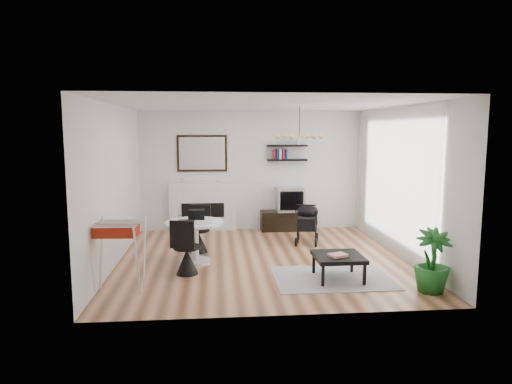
{
  "coord_description": "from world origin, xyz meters",
  "views": [
    {
      "loc": [
        -0.81,
        -7.81,
        2.27
      ],
      "look_at": [
        -0.07,
        0.4,
        1.15
      ],
      "focal_mm": 32.0,
      "sensor_mm": 36.0,
      "label": 1
    }
  ],
  "objects": [
    {
      "name": "shelf_upper",
      "position": [
        0.81,
        2.37,
        1.92
      ],
      "size": [
        0.9,
        0.25,
        0.04
      ],
      "primitive_type": "cube",
      "color": "black",
      "rests_on": "wall_back"
    },
    {
      "name": "ceiling",
      "position": [
        0.0,
        0.0,
        2.7
      ],
      "size": [
        5.0,
        5.0,
        0.0
      ],
      "primitive_type": "plane",
      "color": "white",
      "rests_on": "wall_back"
    },
    {
      "name": "wall_right",
      "position": [
        2.5,
        0.0,
        1.35
      ],
      "size": [
        0.0,
        5.0,
        5.0
      ],
      "primitive_type": "plane",
      "rotation": [
        1.57,
        0.0,
        -1.57
      ],
      "color": "white",
      "rests_on": "floor"
    },
    {
      "name": "magazines",
      "position": [
        1.01,
        -1.29,
        0.4
      ],
      "size": [
        0.31,
        0.28,
        0.04
      ],
      "primitive_type": "cube",
      "rotation": [
        0.0,
        0.0,
        0.35
      ],
      "color": "#E24A38",
      "rests_on": "coffee_table"
    },
    {
      "name": "laptop",
      "position": [
        -1.29,
        -0.16,
        0.74
      ],
      "size": [
        0.35,
        0.26,
        0.03
      ],
      "primitive_type": "imported",
      "rotation": [
        0.0,
        0.0,
        0.18
      ],
      "color": "black",
      "rests_on": "dining_table"
    },
    {
      "name": "tv_console",
      "position": [
        0.81,
        2.28,
        0.22
      ],
      "size": [
        1.19,
        0.42,
        0.45
      ],
      "primitive_type": "cube",
      "color": "black",
      "rests_on": "floor"
    },
    {
      "name": "wall_left",
      "position": [
        -2.5,
        0.0,
        1.35
      ],
      "size": [
        0.0,
        5.0,
        5.0
      ],
      "primitive_type": "plane",
      "rotation": [
        1.57,
        0.0,
        1.57
      ],
      "color": "white",
      "rests_on": "floor"
    },
    {
      "name": "black_bag",
      "position": [
        -1.15,
        0.05,
        0.81
      ],
      "size": [
        0.28,
        0.17,
        0.17
      ],
      "primitive_type": "cube",
      "rotation": [
        0.0,
        0.0,
        0.02
      ],
      "color": "black",
      "rests_on": "dining_table"
    },
    {
      "name": "chair_near",
      "position": [
        -1.28,
        -0.76,
        0.28
      ],
      "size": [
        0.46,
        0.47,
        0.9
      ],
      "rotation": [
        0.0,
        0.0,
        2.85
      ],
      "color": "black",
      "rests_on": "floor"
    },
    {
      "name": "pendant_lamp",
      "position": [
        0.7,
        0.3,
        2.15
      ],
      "size": [
        0.9,
        0.9,
        0.1
      ],
      "primitive_type": null,
      "color": "tan",
      "rests_on": "ceiling"
    },
    {
      "name": "stroller",
      "position": [
        1.03,
        1.08,
        0.37
      ],
      "size": [
        0.6,
        0.77,
        0.87
      ],
      "rotation": [
        0.0,
        0.0,
        -0.27
      ],
      "color": "black",
      "rests_on": "floor"
    },
    {
      "name": "crt_tv",
      "position": [
        0.87,
        2.28,
        0.71
      ],
      "size": [
        0.61,
        0.54,
        0.54
      ],
      "color": "#AEAFB1",
      "rests_on": "tv_console"
    },
    {
      "name": "dining_table",
      "position": [
        -1.17,
        -0.15,
        0.48
      ],
      "size": [
        0.99,
        0.99,
        0.73
      ],
      "color": "white",
      "rests_on": "floor"
    },
    {
      "name": "coffee_table",
      "position": [
        1.04,
        -1.21,
        0.34
      ],
      "size": [
        0.73,
        0.73,
        0.37
      ],
      "rotation": [
        0.0,
        0.0,
        0.0
      ],
      "color": "black",
      "rests_on": "rug"
    },
    {
      "name": "wall_back",
      "position": [
        0.0,
        2.5,
        1.35
      ],
      "size": [
        5.0,
        0.0,
        5.0
      ],
      "primitive_type": "plane",
      "rotation": [
        1.57,
        0.0,
        0.0
      ],
      "color": "white",
      "rests_on": "floor"
    },
    {
      "name": "sheer_curtain",
      "position": [
        2.4,
        0.2,
        1.35
      ],
      "size": [
        0.04,
        3.6,
        2.6
      ],
      "primitive_type": "cube",
      "color": "white",
      "rests_on": "wall_right"
    },
    {
      "name": "drying_rack",
      "position": [
        -2.18,
        -1.43,
        0.53
      ],
      "size": [
        0.7,
        0.66,
        1.0
      ],
      "rotation": [
        0.0,
        0.0,
        -0.06
      ],
      "color": "white",
      "rests_on": "floor"
    },
    {
      "name": "shelf_lower",
      "position": [
        0.81,
        2.37,
        1.6
      ],
      "size": [
        0.9,
        0.25,
        0.04
      ],
      "primitive_type": "cube",
      "color": "black",
      "rests_on": "wall_back"
    },
    {
      "name": "chair_far",
      "position": [
        -1.13,
        0.56,
        0.27
      ],
      "size": [
        0.44,
        0.46,
        0.87
      ],
      "rotation": [
        0.0,
        0.0,
        -0.26
      ],
      "color": "black",
      "rests_on": "floor"
    },
    {
      "name": "drinking_glass",
      "position": [
        -1.43,
        -0.04,
        0.77
      ],
      "size": [
        0.06,
        0.06,
        0.1
      ],
      "primitive_type": "cylinder",
      "color": "white",
      "rests_on": "dining_table"
    },
    {
      "name": "fireplace",
      "position": [
        -1.1,
        2.42,
        0.69
      ],
      "size": [
        1.5,
        0.17,
        2.16
      ],
      "color": "white",
      "rests_on": "floor"
    },
    {
      "name": "rug",
      "position": [
        0.97,
        -1.16,
        0.01
      ],
      "size": [
        1.79,
        1.29,
        0.01
      ],
      "primitive_type": "cube",
      "color": "#9A9A9A",
      "rests_on": "floor"
    },
    {
      "name": "potted_plant",
      "position": [
        2.21,
        -1.86,
        0.45
      ],
      "size": [
        0.53,
        0.53,
        0.9
      ],
      "primitive_type": "imported",
      "rotation": [
        0.0,
        0.0,
        -0.05
      ],
      "color": "#1B5E1E",
      "rests_on": "floor"
    },
    {
      "name": "newspaper",
      "position": [
        -1.03,
        -0.23,
        0.73
      ],
      "size": [
        0.37,
        0.31,
        0.01
      ],
      "primitive_type": "cube",
      "rotation": [
        0.0,
        0.0,
        -0.1
      ],
      "color": "silver",
      "rests_on": "dining_table"
    },
    {
      "name": "floor",
      "position": [
        0.0,
        0.0,
        0.0
      ],
      "size": [
        5.0,
        5.0,
        0.0
      ],
      "primitive_type": "plane",
      "color": "brown",
      "rests_on": "ground"
    }
  ]
}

